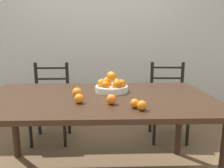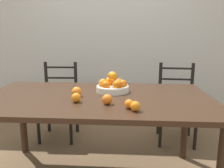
% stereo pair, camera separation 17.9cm
% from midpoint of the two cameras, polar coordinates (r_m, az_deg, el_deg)
% --- Properties ---
extents(wall_back, '(8.00, 0.06, 2.60)m').
position_cam_midpoint_polar(wall_back, '(3.28, -4.91, 13.20)').
color(wall_back, beige).
rests_on(wall_back, ground_plane).
extents(dining_table, '(1.85, 1.04, 0.76)m').
position_cam_midpoint_polar(dining_table, '(1.78, -7.18, -5.83)').
color(dining_table, '#382316').
rests_on(dining_table, ground_plane).
extents(fruit_bowl, '(0.28, 0.28, 0.18)m').
position_cam_midpoint_polar(fruit_bowl, '(1.88, -2.80, -0.43)').
color(fruit_bowl, silver).
rests_on(fruit_bowl, dining_table).
extents(orange_loose_0, '(0.07, 0.07, 0.07)m').
position_cam_midpoint_polar(orange_loose_0, '(1.58, -11.82, -3.78)').
color(orange_loose_0, orange).
rests_on(orange_loose_0, dining_table).
extents(orange_loose_1, '(0.08, 0.08, 0.08)m').
position_cam_midpoint_polar(orange_loose_1, '(1.74, -12.01, -2.22)').
color(orange_loose_1, orange).
rests_on(orange_loose_1, dining_table).
extents(orange_loose_2, '(0.06, 0.06, 0.06)m').
position_cam_midpoint_polar(orange_loose_2, '(1.45, 2.46, -5.11)').
color(orange_loose_2, orange).
rests_on(orange_loose_2, dining_table).
extents(orange_loose_3, '(0.07, 0.07, 0.07)m').
position_cam_midpoint_polar(orange_loose_3, '(1.40, 4.20, -5.65)').
color(orange_loose_3, orange).
rests_on(orange_loose_3, dining_table).
extents(orange_loose_4, '(0.07, 0.07, 0.07)m').
position_cam_midpoint_polar(orange_loose_4, '(1.52, -3.53, -4.07)').
color(orange_loose_4, orange).
rests_on(orange_loose_4, dining_table).
extents(chair_left, '(0.43, 0.41, 0.93)m').
position_cam_midpoint_polar(chair_left, '(2.75, -17.55, -4.81)').
color(chair_left, black).
rests_on(chair_left, ground_plane).
extents(chair_right, '(0.45, 0.43, 0.93)m').
position_cam_midpoint_polar(chair_right, '(2.74, 12.67, -4.63)').
color(chair_right, black).
rests_on(chair_right, ground_plane).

